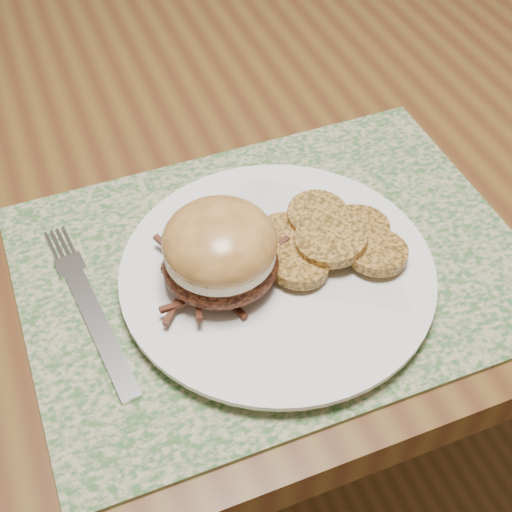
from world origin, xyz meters
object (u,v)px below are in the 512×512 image
Objects in this scene: dinner_plate at (277,274)px; pork_sandwich at (220,251)px; dining_table at (160,171)px; fork at (89,306)px.

dinner_plate is 2.29× the size of pork_sandwich.
dining_table is 0.29m from dinner_plate.
pork_sandwich reaches higher than dinner_plate.
fork is (-0.11, 0.03, -0.05)m from pork_sandwich.
dining_table is 0.30m from pork_sandwich.
dinner_plate is 0.16m from fork.
dinner_plate is 0.07m from pork_sandwich.
fork is at bearing 169.05° from dinner_plate.
dining_table is 13.23× the size of pork_sandwich.
dinner_plate reaches higher than dining_table.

